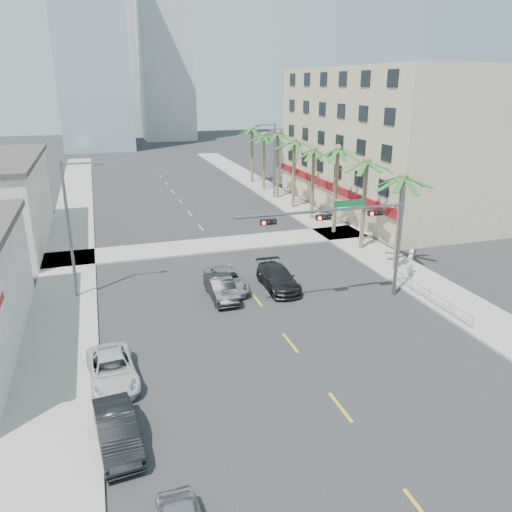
{
  "coord_description": "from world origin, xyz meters",
  "views": [
    {
      "loc": [
        -9.13,
        -18.47,
        13.47
      ],
      "look_at": [
        -0.45,
        8.78,
        3.5
      ],
      "focal_mm": 35.0,
      "sensor_mm": 36.0,
      "label": 1
    }
  ],
  "objects_px": {
    "car_parked_far": "(112,370)",
    "car_lane_center": "(226,280)",
    "car_lane_right": "(278,278)",
    "traffic_signal_mast": "(356,226)",
    "car_lane_left": "(221,288)",
    "pedestrian": "(410,262)",
    "car_parked_mid": "(117,431)"
  },
  "relations": [
    {
      "from": "traffic_signal_mast",
      "to": "car_lane_right",
      "type": "height_order",
      "value": "traffic_signal_mast"
    },
    {
      "from": "traffic_signal_mast",
      "to": "car_parked_mid",
      "type": "distance_m",
      "value": 18.44
    },
    {
      "from": "traffic_signal_mast",
      "to": "car_parked_far",
      "type": "bearing_deg",
      "value": -162.26
    },
    {
      "from": "car_lane_left",
      "to": "car_lane_right",
      "type": "xyz_separation_m",
      "value": [
        4.13,
        0.47,
        0.01
      ]
    },
    {
      "from": "car_parked_far",
      "to": "car_lane_center",
      "type": "height_order",
      "value": "car_lane_center"
    },
    {
      "from": "car_parked_far",
      "to": "pedestrian",
      "type": "relative_size",
      "value": 2.32
    },
    {
      "from": "car_parked_far",
      "to": "car_lane_right",
      "type": "height_order",
      "value": "car_lane_right"
    },
    {
      "from": "car_parked_far",
      "to": "car_lane_left",
      "type": "distance_m",
      "value": 10.74
    },
    {
      "from": "traffic_signal_mast",
      "to": "car_lane_left",
      "type": "distance_m",
      "value": 9.53
    },
    {
      "from": "traffic_signal_mast",
      "to": "car_parked_far",
      "type": "xyz_separation_m",
      "value": [
        -15.18,
        -4.86,
        -4.42
      ]
    },
    {
      "from": "car_lane_center",
      "to": "car_lane_right",
      "type": "height_order",
      "value": "car_lane_right"
    },
    {
      "from": "car_lane_center",
      "to": "car_lane_right",
      "type": "distance_m",
      "value": 3.55
    },
    {
      "from": "car_lane_left",
      "to": "pedestrian",
      "type": "xyz_separation_m",
      "value": [
        13.91,
        -0.55,
        0.43
      ]
    },
    {
      "from": "car_lane_left",
      "to": "pedestrian",
      "type": "bearing_deg",
      "value": -2.56
    },
    {
      "from": "car_parked_mid",
      "to": "car_parked_far",
      "type": "distance_m",
      "value": 4.65
    },
    {
      "from": "pedestrian",
      "to": "car_lane_left",
      "type": "bearing_deg",
      "value": -28.67
    },
    {
      "from": "car_lane_center",
      "to": "car_parked_mid",
      "type": "bearing_deg",
      "value": -122.26
    },
    {
      "from": "car_parked_far",
      "to": "car_lane_center",
      "type": "distance_m",
      "value": 12.21
    },
    {
      "from": "car_lane_right",
      "to": "pedestrian",
      "type": "bearing_deg",
      "value": -4.97
    },
    {
      "from": "car_lane_right",
      "to": "car_parked_far",
      "type": "bearing_deg",
      "value": -142.71
    },
    {
      "from": "car_lane_center",
      "to": "car_lane_left",
      "type": "bearing_deg",
      "value": -119.78
    },
    {
      "from": "car_lane_center",
      "to": "pedestrian",
      "type": "bearing_deg",
      "value": -10.63
    },
    {
      "from": "car_lane_right",
      "to": "car_parked_mid",
      "type": "bearing_deg",
      "value": -130.21
    },
    {
      "from": "car_lane_left",
      "to": "car_parked_far",
      "type": "bearing_deg",
      "value": -132.86
    },
    {
      "from": "car_lane_right",
      "to": "pedestrian",
      "type": "distance_m",
      "value": 9.84
    },
    {
      "from": "car_lane_left",
      "to": "car_lane_center",
      "type": "bearing_deg",
      "value": 62.39
    },
    {
      "from": "traffic_signal_mast",
      "to": "car_lane_right",
      "type": "relative_size",
      "value": 2.2
    },
    {
      "from": "car_lane_center",
      "to": "car_lane_right",
      "type": "xyz_separation_m",
      "value": [
        3.44,
        -0.88,
        0.07
      ]
    },
    {
      "from": "traffic_signal_mast",
      "to": "car_lane_left",
      "type": "bearing_deg",
      "value": 158.93
    },
    {
      "from": "car_lane_left",
      "to": "car_lane_center",
      "type": "xyz_separation_m",
      "value": [
        0.69,
        1.34,
        -0.05
      ]
    },
    {
      "from": "car_lane_left",
      "to": "pedestrian",
      "type": "distance_m",
      "value": 13.93
    },
    {
      "from": "car_parked_far",
      "to": "pedestrian",
      "type": "xyz_separation_m",
      "value": [
        21.18,
        7.36,
        0.51
      ]
    }
  ]
}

